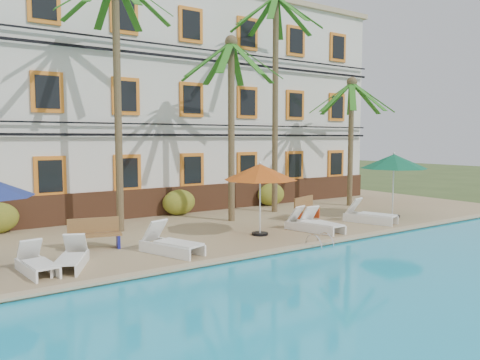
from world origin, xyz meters
TOP-DOWN VIEW (x-y plane):
  - ground at (0.00, 0.00)m, footprint 100.00×100.00m
  - pool_deck at (0.00, 5.00)m, footprint 30.00×12.00m
  - pool_coping at (0.00, -0.90)m, footprint 30.00×0.35m
  - hotel_building at (0.00, 9.98)m, footprint 25.40×6.44m
  - palm_b at (-2.68, 4.61)m, footprint 4.07×4.07m
  - palm_c at (1.76, 4.14)m, footprint 4.07×4.07m
  - palm_d at (4.63, 4.98)m, footprint 4.07×4.07m
  - palm_e at (8.92, 4.44)m, footprint 4.07×4.07m
  - shrub_mid at (0.65, 6.60)m, footprint 1.50×0.90m
  - shrub_right at (5.70, 6.60)m, footprint 1.50×0.90m
  - umbrella_red at (1.04, 1.28)m, footprint 2.52×2.52m
  - umbrella_green at (7.82, 1.05)m, footprint 2.73×2.73m
  - lounger_a at (-6.23, 0.71)m, footprint 0.78×1.73m
  - lounger_b at (-5.39, 0.73)m, footprint 1.30×1.81m
  - lounger_c at (-2.64, 0.65)m, footprint 1.35×2.10m
  - lounger_d at (2.95, 0.85)m, footprint 1.13×1.93m
  - lounger_e at (3.21, 0.58)m, footprint 0.66×1.82m
  - lounger_f at (6.00, 0.74)m, footprint 1.30×2.11m
  - bench_left at (-4.24, 2.45)m, footprint 1.57×0.81m
  - bench_right at (4.39, 2.68)m, footprint 1.57×0.95m
  - pool_ladder at (1.66, -1.00)m, footprint 0.54×0.74m

SIDE VIEW (x-z plane):
  - ground at x=0.00m, z-range 0.00..0.00m
  - pool_deck at x=0.00m, z-range 0.00..0.25m
  - pool_ladder at x=1.66m, z-range -0.12..0.62m
  - pool_coping at x=0.00m, z-range 0.25..0.31m
  - lounger_a at x=-6.23m, z-range 0.11..0.90m
  - lounger_b at x=-5.39m, z-range 0.11..0.92m
  - lounger_e at x=3.21m, z-range 0.10..0.96m
  - lounger_d at x=2.95m, z-range 0.10..0.96m
  - lounger_c at x=-2.64m, z-range 0.09..1.02m
  - lounger_f at x=6.00m, z-range 0.08..1.03m
  - bench_left at x=-4.24m, z-range 0.26..1.18m
  - bench_right at x=4.39m, z-range 0.26..1.18m
  - shrub_mid at x=0.65m, z-range 0.25..1.35m
  - shrub_right at x=5.70m, z-range 0.25..1.35m
  - umbrella_red at x=1.04m, z-range 1.14..3.66m
  - umbrella_green at x=7.82m, z-range 1.22..3.95m
  - palm_e at x=8.92m, z-range 1.21..7.46m
  - palm_c at x=1.76m, z-range 1.31..8.61m
  - hotel_building at x=0.00m, z-range 0.26..10.49m
  - palm_b at x=-2.68m, z-range 1.44..10.57m
  - palm_d at x=4.63m, z-range 1.48..11.21m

